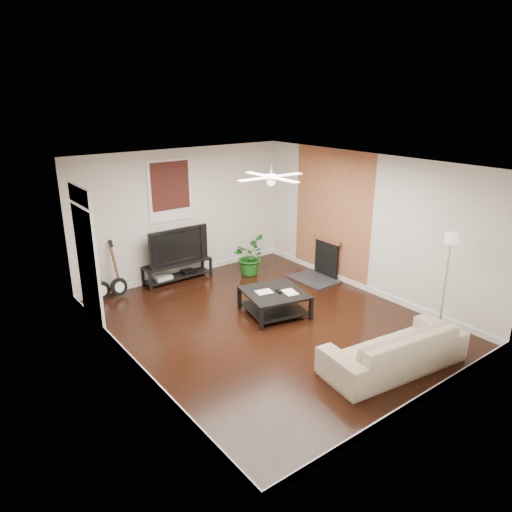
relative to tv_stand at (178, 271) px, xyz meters
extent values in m
cube|color=black|center=(0.33, -2.78, -0.21)|extent=(5.00, 6.00, 0.01)
cube|color=white|center=(0.33, -2.78, 2.59)|extent=(5.00, 6.00, 0.01)
cube|color=silver|center=(0.33, 0.22, 1.19)|extent=(5.00, 0.01, 2.80)
cube|color=silver|center=(0.33, -5.78, 1.19)|extent=(5.00, 0.01, 2.80)
cube|color=silver|center=(-2.17, -2.78, 1.19)|extent=(0.01, 6.00, 2.80)
cube|color=silver|center=(2.83, -2.78, 1.19)|extent=(0.01, 6.00, 2.80)
cube|color=#B06339|center=(2.82, -1.78, 1.19)|extent=(0.02, 2.20, 2.80)
cube|color=black|center=(2.53, -1.78, 0.25)|extent=(0.80, 1.10, 0.92)
cube|color=black|center=(0.03, 0.19, 1.74)|extent=(1.00, 0.06, 1.30)
cube|color=white|center=(-2.13, -0.88, 1.04)|extent=(0.08, 1.00, 2.50)
cube|color=black|center=(0.00, 0.00, 0.00)|extent=(1.51, 0.40, 0.42)
imported|color=black|center=(0.00, 0.02, 0.60)|extent=(1.35, 0.18, 0.78)
cube|color=black|center=(0.64, -2.54, 0.01)|extent=(1.26, 1.26, 0.44)
imported|color=#C6AB94|center=(0.90, -5.00, 0.12)|extent=(2.33, 1.17, 0.65)
imported|color=#1B5D1A|center=(1.46, -0.61, 0.21)|extent=(1.00, 1.01, 0.85)
camera|label=1|loc=(-4.43, -8.68, 3.67)|focal=33.19mm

